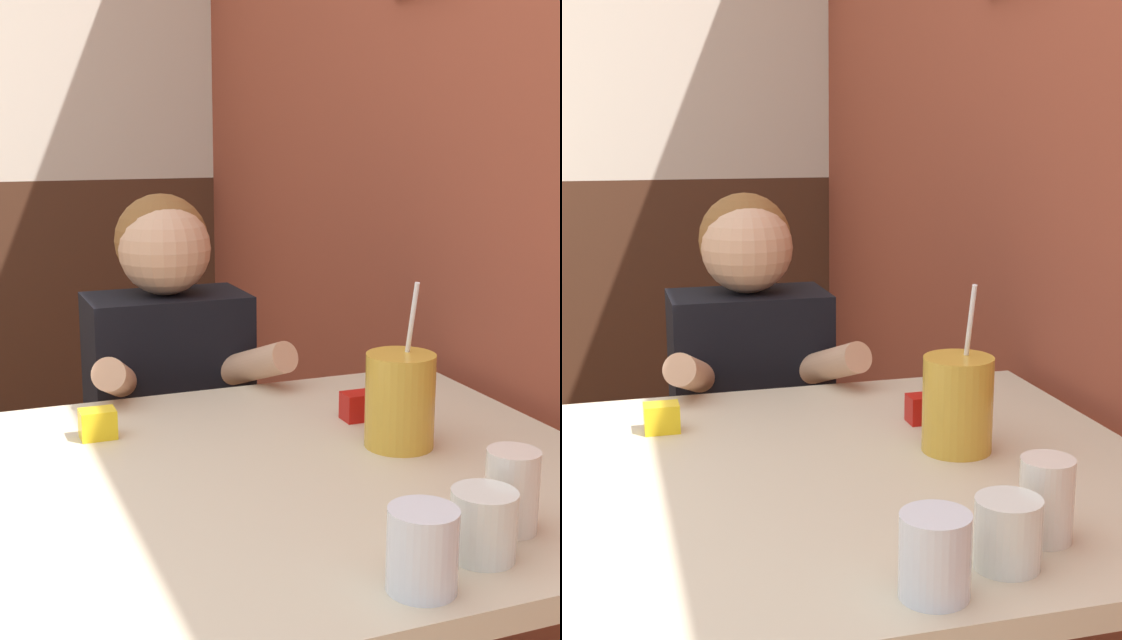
{
  "view_description": "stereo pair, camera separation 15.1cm",
  "coord_description": "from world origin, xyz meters",
  "views": [
    {
      "loc": [
        0.22,
        -0.81,
        1.29
      ],
      "look_at": [
        0.75,
        0.57,
        0.97
      ],
      "focal_mm": 50.0,
      "sensor_mm": 36.0,
      "label": 1
    },
    {
      "loc": [
        0.36,
        -0.86,
        1.29
      ],
      "look_at": [
        0.75,
        0.57,
        0.97
      ],
      "focal_mm": 50.0,
      "sensor_mm": 36.0,
      "label": 2
    }
  ],
  "objects": [
    {
      "name": "condiment_mustard",
      "position": [
        0.45,
        0.64,
        0.8
      ],
      "size": [
        0.06,
        0.04,
        0.05
      ],
      "color": "yellow",
      "rests_on": "main_table"
    },
    {
      "name": "brick_wall_right",
      "position": [
        1.27,
        1.28,
        1.35
      ],
      "size": [
        0.08,
        4.55,
        2.7
      ],
      "color": "brown",
      "rests_on": "ground_plane"
    },
    {
      "name": "person_seated",
      "position": [
        0.66,
        1.02,
        0.6
      ],
      "size": [
        0.42,
        0.4,
        1.15
      ],
      "color": "black",
      "rests_on": "ground_plane"
    },
    {
      "name": "glass_center",
      "position": [
        0.81,
        0.04,
        0.82
      ],
      "size": [
        0.08,
        0.08,
        0.09
      ],
      "color": "silver",
      "rests_on": "main_table"
    },
    {
      "name": "condiment_ketchup",
      "position": [
        0.9,
        0.57,
        0.8
      ],
      "size": [
        0.06,
        0.04,
        0.05
      ],
      "color": "#B7140F",
      "rests_on": "main_table"
    },
    {
      "name": "main_table",
      "position": [
        0.7,
        0.38,
        0.71
      ],
      "size": [
        1.0,
        0.92,
        0.77
      ],
      "color": "beige",
      "rests_on": "ground_plane"
    },
    {
      "name": "glass_far_side",
      "position": [
        0.89,
        0.09,
        0.83
      ],
      "size": [
        0.07,
        0.07,
        0.11
      ],
      "color": "silver",
      "rests_on": "main_table"
    },
    {
      "name": "cocktail_pitcher",
      "position": [
        0.9,
        0.42,
        0.85
      ],
      "size": [
        0.11,
        0.11,
        0.28
      ],
      "color": "gold",
      "rests_on": "main_table"
    },
    {
      "name": "glass_near_pitcher",
      "position": [
        0.7,
        -0.01,
        0.82
      ],
      "size": [
        0.08,
        0.08,
        0.1
      ],
      "color": "silver",
      "rests_on": "main_table"
    }
  ]
}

